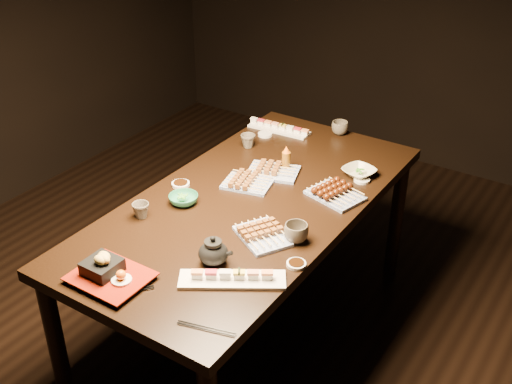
# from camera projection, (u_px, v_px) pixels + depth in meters

# --- Properties ---
(ground) EXTENTS (5.00, 5.00, 0.00)m
(ground) POSITION_uv_depth(u_px,v_px,m) (207.00, 360.00, 3.02)
(ground) COLOR black
(ground) RESTS_ON ground
(dining_table) EXTENTS (0.98, 1.84, 0.75)m
(dining_table) POSITION_uv_depth(u_px,v_px,m) (250.00, 269.00, 3.02)
(dining_table) COLOR black
(dining_table) RESTS_ON ground
(sushi_platter_near) EXTENTS (0.39, 0.30, 0.05)m
(sushi_platter_near) POSITION_uv_depth(u_px,v_px,m) (232.00, 276.00, 2.33)
(sushi_platter_near) COLOR white
(sushi_platter_near) RESTS_ON dining_table
(sushi_platter_far) EXTENTS (0.35, 0.11, 0.04)m
(sushi_platter_far) POSITION_uv_depth(u_px,v_px,m) (279.00, 127.00, 3.46)
(sushi_platter_far) COLOR white
(sushi_platter_far) RESTS_ON dining_table
(yakitori_plate_center) EXTENTS (0.25, 0.20, 0.06)m
(yakitori_plate_center) POSITION_uv_depth(u_px,v_px,m) (247.00, 180.00, 2.94)
(yakitori_plate_center) COLOR #828EB6
(yakitori_plate_center) RESTS_ON dining_table
(yakitori_plate_right) EXTENTS (0.28, 0.26, 0.06)m
(yakitori_plate_right) POSITION_uv_depth(u_px,v_px,m) (262.00, 232.00, 2.57)
(yakitori_plate_right) COLOR #828EB6
(yakitori_plate_right) RESTS_ON dining_table
(yakitori_plate_left) EXTENTS (0.28, 0.24, 0.06)m
(yakitori_plate_left) POSITION_uv_depth(u_px,v_px,m) (273.00, 168.00, 3.04)
(yakitori_plate_left) COLOR #828EB6
(yakitori_plate_left) RESTS_ON dining_table
(tsukune_plate) EXTENTS (0.27, 0.22, 0.06)m
(tsukune_plate) POSITION_uv_depth(u_px,v_px,m) (335.00, 191.00, 2.85)
(tsukune_plate) COLOR #828EB6
(tsukune_plate) RESTS_ON dining_table
(edamame_bowl_green) EXTENTS (0.13, 0.13, 0.04)m
(edamame_bowl_green) POSITION_uv_depth(u_px,v_px,m) (184.00, 199.00, 2.81)
(edamame_bowl_green) COLOR #277851
(edamame_bowl_green) RESTS_ON dining_table
(edamame_bowl_cream) EXTENTS (0.18, 0.18, 0.04)m
(edamame_bowl_cream) POSITION_uv_depth(u_px,v_px,m) (359.00, 172.00, 3.03)
(edamame_bowl_cream) COLOR beige
(edamame_bowl_cream) RESTS_ON dining_table
(tempura_tray) EXTENTS (0.28, 0.22, 0.10)m
(tempura_tray) POSITION_uv_depth(u_px,v_px,m) (109.00, 269.00, 2.32)
(tempura_tray) COLOR black
(tempura_tray) RESTS_ON dining_table
(teacup_near_left) EXTENTS (0.09, 0.09, 0.07)m
(teacup_near_left) POSITION_uv_depth(u_px,v_px,m) (141.00, 210.00, 2.70)
(teacup_near_left) COLOR #4F473C
(teacup_near_left) RESTS_ON dining_table
(teacup_mid_right) EXTENTS (0.11, 0.11, 0.08)m
(teacup_mid_right) POSITION_uv_depth(u_px,v_px,m) (296.00, 233.00, 2.55)
(teacup_mid_right) COLOR #4F473C
(teacup_mid_right) RESTS_ON dining_table
(teacup_far_left) EXTENTS (0.09, 0.09, 0.07)m
(teacup_far_left) POSITION_uv_depth(u_px,v_px,m) (248.00, 141.00, 3.28)
(teacup_far_left) COLOR #4F473C
(teacup_far_left) RESTS_ON dining_table
(teacup_far_right) EXTENTS (0.09, 0.09, 0.07)m
(teacup_far_right) POSITION_uv_depth(u_px,v_px,m) (340.00, 128.00, 3.42)
(teacup_far_right) COLOR #4F473C
(teacup_far_right) RESTS_ON dining_table
(teapot) EXTENTS (0.17, 0.17, 0.11)m
(teapot) POSITION_uv_depth(u_px,v_px,m) (213.00, 250.00, 2.41)
(teapot) COLOR black
(teapot) RESTS_ON dining_table
(condiment_bottle) EXTENTS (0.05, 0.05, 0.13)m
(condiment_bottle) POSITION_uv_depth(u_px,v_px,m) (286.00, 158.00, 3.05)
(condiment_bottle) COLOR brown
(condiment_bottle) RESTS_ON dining_table
(sauce_dish_west) EXTENTS (0.11, 0.11, 0.01)m
(sauce_dish_west) POSITION_uv_depth(u_px,v_px,m) (181.00, 184.00, 2.95)
(sauce_dish_west) COLOR white
(sauce_dish_west) RESTS_ON dining_table
(sauce_dish_east) EXTENTS (0.09, 0.09, 0.01)m
(sauce_dish_east) POSITION_uv_depth(u_px,v_px,m) (362.00, 180.00, 2.98)
(sauce_dish_east) COLOR white
(sauce_dish_east) RESTS_ON dining_table
(sauce_dish_se) EXTENTS (0.09, 0.09, 0.01)m
(sauce_dish_se) POSITION_uv_depth(u_px,v_px,m) (296.00, 264.00, 2.42)
(sauce_dish_se) COLOR white
(sauce_dish_se) RESTS_ON dining_table
(sauce_dish_nw) EXTENTS (0.09, 0.09, 0.01)m
(sauce_dish_nw) POSITION_uv_depth(u_px,v_px,m) (265.00, 134.00, 3.42)
(sauce_dish_nw) COLOR white
(sauce_dish_nw) RESTS_ON dining_table
(chopsticks_near) EXTENTS (0.16, 0.18, 0.01)m
(chopsticks_near) POSITION_uv_depth(u_px,v_px,m) (123.00, 292.00, 2.28)
(chopsticks_near) COLOR black
(chopsticks_near) RESTS_ON dining_table
(chopsticks_se) EXTENTS (0.20, 0.07, 0.01)m
(chopsticks_se) POSITION_uv_depth(u_px,v_px,m) (206.00, 328.00, 2.12)
(chopsticks_se) COLOR black
(chopsticks_se) RESTS_ON dining_table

